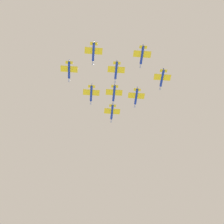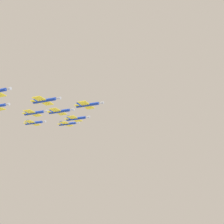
{
  "view_description": "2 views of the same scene",
  "coord_description": "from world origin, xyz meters",
  "px_view_note": "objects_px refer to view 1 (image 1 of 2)",
  "views": [
    {
      "loc": [
        -7.12,
        122.77,
        3.75
      ],
      "look_at": [
        -3.58,
        -0.9,
        170.76
      ],
      "focal_mm": 54.73,
      "sensor_mm": 36.0,
      "label": 1
    },
    {
      "loc": [
        -85.68,
        -55.71,
        132.39
      ],
      "look_at": [
        5.22,
        -8.61,
        168.94
      ],
      "focal_mm": 38.04,
      "sensor_mm": 36.0,
      "label": 2
    }
  ],
  "objects_px": {
    "jet_lead": "(112,112)",
    "jet_starboard_outer": "(69,70)",
    "jet_center_rear": "(162,79)",
    "jet_port_trail": "(116,71)",
    "jet_starboard_inner": "(136,97)",
    "jet_starboard_trail": "(93,52)",
    "jet_tail_end": "(142,56)",
    "jet_port_inner": "(91,94)",
    "jet_port_outer": "(114,94)"
  },
  "relations": [
    {
      "from": "jet_lead",
      "to": "jet_starboard_outer",
      "type": "distance_m",
      "value": 37.37
    },
    {
      "from": "jet_center_rear",
      "to": "jet_port_trail",
      "type": "relative_size",
      "value": 1.0
    },
    {
      "from": "jet_lead",
      "to": "jet_starboard_inner",
      "type": "distance_m",
      "value": 18.7
    },
    {
      "from": "jet_center_rear",
      "to": "jet_starboard_trail",
      "type": "relative_size",
      "value": 1.0
    },
    {
      "from": "jet_starboard_trail",
      "to": "jet_tail_end",
      "type": "bearing_deg",
      "value": 0.0
    },
    {
      "from": "jet_starboard_inner",
      "to": "jet_starboard_outer",
      "type": "height_order",
      "value": "jet_starboard_outer"
    },
    {
      "from": "jet_starboard_inner",
      "to": "jet_starboard_outer",
      "type": "relative_size",
      "value": 1.0
    },
    {
      "from": "jet_port_inner",
      "to": "jet_starboard_trail",
      "type": "distance_m",
      "value": 26.41
    },
    {
      "from": "jet_port_trail",
      "to": "jet_starboard_outer",
      "type": "bearing_deg",
      "value": 174.29
    },
    {
      "from": "jet_lead",
      "to": "jet_starboard_trail",
      "type": "height_order",
      "value": "jet_lead"
    },
    {
      "from": "jet_lead",
      "to": "jet_starboard_outer",
      "type": "bearing_deg",
      "value": -135.0
    },
    {
      "from": "jet_port_outer",
      "to": "jet_starboard_outer",
      "type": "relative_size",
      "value": 1.0
    },
    {
      "from": "jet_port_inner",
      "to": "jet_center_rear",
      "type": "xyz_separation_m",
      "value": [
        -40.81,
        8.84,
        0.46
      ]
    },
    {
      "from": "jet_lead",
      "to": "jet_center_rear",
      "type": "bearing_deg",
      "value": -45.0
    },
    {
      "from": "jet_port_inner",
      "to": "jet_center_rear",
      "type": "height_order",
      "value": "jet_center_rear"
    },
    {
      "from": "jet_port_outer",
      "to": "jet_lead",
      "type": "bearing_deg",
      "value": 90.0
    },
    {
      "from": "jet_starboard_outer",
      "to": "jet_starboard_trail",
      "type": "height_order",
      "value": "jet_starboard_outer"
    },
    {
      "from": "jet_center_rear",
      "to": "jet_starboard_trail",
      "type": "xyz_separation_m",
      "value": [
        37.95,
        17.41,
        0.17
      ]
    },
    {
      "from": "jet_center_rear",
      "to": "jet_port_trail",
      "type": "height_order",
      "value": "jet_port_trail"
    },
    {
      "from": "jet_port_inner",
      "to": "jet_port_trail",
      "type": "distance_m",
      "value": 20.64
    },
    {
      "from": "jet_lead",
      "to": "jet_center_rear",
      "type": "relative_size",
      "value": 1.0
    },
    {
      "from": "jet_port_trail",
      "to": "jet_starboard_trail",
      "type": "height_order",
      "value": "jet_port_trail"
    },
    {
      "from": "jet_port_inner",
      "to": "jet_starboard_outer",
      "type": "bearing_deg",
      "value": -135.0
    },
    {
      "from": "jet_starboard_outer",
      "to": "jet_starboard_trail",
      "type": "bearing_deg",
      "value": -45.0
    },
    {
      "from": "jet_lead",
      "to": "jet_starboard_outer",
      "type": "height_order",
      "value": "jet_starboard_outer"
    },
    {
      "from": "jet_starboard_inner",
      "to": "jet_port_outer",
      "type": "relative_size",
      "value": 1.0
    },
    {
      "from": "jet_starboard_outer",
      "to": "jet_port_trail",
      "type": "height_order",
      "value": "jet_starboard_outer"
    },
    {
      "from": "jet_starboard_inner",
      "to": "jet_port_trail",
      "type": "relative_size",
      "value": 1.0
    },
    {
      "from": "jet_port_inner",
      "to": "jet_starboard_trail",
      "type": "bearing_deg",
      "value": -90.0
    },
    {
      "from": "jet_starboard_inner",
      "to": "jet_lead",
      "type": "bearing_deg",
      "value": 135.0
    },
    {
      "from": "jet_lead",
      "to": "jet_port_outer",
      "type": "bearing_deg",
      "value": -90.0
    },
    {
      "from": "jet_starboard_outer",
      "to": "jet_starboard_trail",
      "type": "distance_m",
      "value": 18.75
    },
    {
      "from": "jet_port_inner",
      "to": "jet_starboard_inner",
      "type": "height_order",
      "value": "jet_port_inner"
    },
    {
      "from": "jet_port_trail",
      "to": "jet_tail_end",
      "type": "xyz_separation_m",
      "value": [
        -14.27,
        9.07,
        0.21
      ]
    },
    {
      "from": "jet_starboard_trail",
      "to": "jet_center_rear",
      "type": "bearing_deg",
      "value": 18.43
    },
    {
      "from": "jet_port_inner",
      "to": "jet_port_outer",
      "type": "bearing_deg",
      "value": -5.71
    },
    {
      "from": "jet_port_outer",
      "to": "jet_tail_end",
      "type": "xyz_separation_m",
      "value": [
        -15.84,
        23.51,
        1.3
      ]
    },
    {
      "from": "jet_center_rear",
      "to": "jet_tail_end",
      "type": "xyz_separation_m",
      "value": [
        11.7,
        14.56,
        0.48
      ]
    },
    {
      "from": "jet_port_trail",
      "to": "jet_port_inner",
      "type": "bearing_deg",
      "value": 129.81
    },
    {
      "from": "jet_starboard_trail",
      "to": "jet_port_inner",
      "type": "bearing_deg",
      "value": 90.0
    },
    {
      "from": "jet_starboard_inner",
      "to": "jet_starboard_trail",
      "type": "distance_m",
      "value": 37.35
    },
    {
      "from": "jet_port_outer",
      "to": "jet_center_rear",
      "type": "xyz_separation_m",
      "value": [
        -27.54,
        8.95,
        0.82
      ]
    },
    {
      "from": "jet_port_inner",
      "to": "jet_port_outer",
      "type": "xyz_separation_m",
      "value": [
        -13.27,
        -0.12,
        -0.36
      ]
    },
    {
      "from": "jet_tail_end",
      "to": "jet_port_inner",
      "type": "bearing_deg",
      "value": 135.0
    },
    {
      "from": "jet_lead",
      "to": "jet_port_outer",
      "type": "distance_m",
      "value": 14.57
    },
    {
      "from": "jet_lead",
      "to": "jet_port_outer",
      "type": "xyz_separation_m",
      "value": [
        -1.57,
        14.44,
        -1.2
      ]
    },
    {
      "from": "jet_port_outer",
      "to": "jet_port_trail",
      "type": "relative_size",
      "value": 1.0
    },
    {
      "from": "jet_port_inner",
      "to": "jet_port_trail",
      "type": "height_order",
      "value": "jet_port_trail"
    },
    {
      "from": "jet_port_inner",
      "to": "jet_center_rear",
      "type": "bearing_deg",
      "value": -18.43
    },
    {
      "from": "jet_port_trail",
      "to": "jet_center_rear",
      "type": "bearing_deg",
      "value": 5.71
    }
  ]
}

